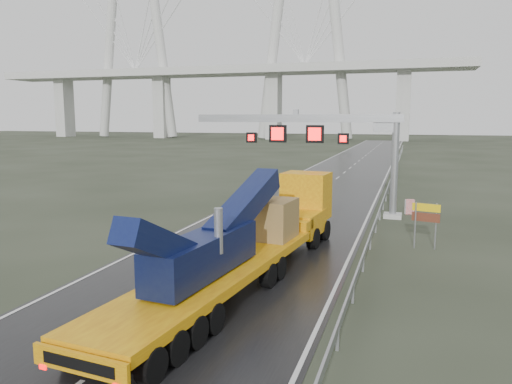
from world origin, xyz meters
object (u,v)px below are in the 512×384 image
(sign_gantry, at_px, (325,135))
(exit_sign_pair, at_px, (426,217))
(heavy_haul_truck, at_px, (259,232))
(striped_barrier, at_px, (410,207))

(sign_gantry, xyz_separation_m, exit_sign_pair, (6.71, -7.99, -3.89))
(heavy_haul_truck, bearing_deg, striped_barrier, 74.08)
(sign_gantry, distance_m, heavy_haul_truck, 14.67)
(sign_gantry, distance_m, striped_barrier, 7.99)
(exit_sign_pair, xyz_separation_m, striped_barrier, (-0.82, 9.81, -1.19))
(sign_gantry, relative_size, exit_sign_pair, 6.07)
(sign_gantry, height_order, exit_sign_pair, sign_gantry)
(sign_gantry, bearing_deg, exit_sign_pair, -49.98)
(heavy_haul_truck, height_order, exit_sign_pair, heavy_haul_truck)
(heavy_haul_truck, xyz_separation_m, exit_sign_pair, (7.23, 6.15, -0.04))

